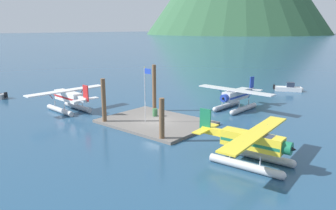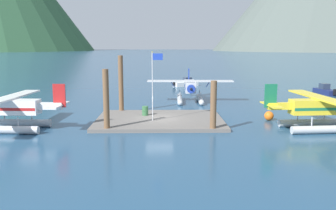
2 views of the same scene
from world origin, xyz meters
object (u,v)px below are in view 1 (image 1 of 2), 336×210
object	(u,v)px
mooring_buoy	(240,139)
seaplane_white_port_aft	(68,99)
seaplane_silver_bow_right	(236,98)
boat_white_open_north	(289,88)
flagpole	(146,88)
fuel_drum	(155,112)
seaplane_yellow_stbd_aft	(252,145)

from	to	relation	value
mooring_buoy	seaplane_white_port_aft	size ratio (longest dim) A/B	0.08
seaplane_silver_bow_right	boat_white_open_north	distance (m)	17.13
flagpole	seaplane_silver_bow_right	distance (m)	13.27
flagpole	boat_white_open_north	world-z (taller)	flagpole
fuel_drum	boat_white_open_north	world-z (taller)	boat_white_open_north
boat_white_open_north	seaplane_silver_bow_right	bearing A→B (deg)	-92.62
boat_white_open_north	seaplane_white_port_aft	bearing A→B (deg)	-117.99
boat_white_open_north	fuel_drum	bearing A→B (deg)	-102.24
fuel_drum	seaplane_white_port_aft	xyz separation A→B (m)	(-10.85, -4.45, 0.84)
flagpole	fuel_drum	distance (m)	4.24
flagpole	fuel_drum	size ratio (longest dim) A/B	6.91
seaplane_yellow_stbd_aft	boat_white_open_north	world-z (taller)	seaplane_yellow_stbd_aft
seaplane_yellow_stbd_aft	flagpole	bearing A→B (deg)	170.06
seaplane_silver_bow_right	seaplane_yellow_stbd_aft	distance (m)	17.51
fuel_drum	seaplane_white_port_aft	distance (m)	11.76
fuel_drum	mooring_buoy	size ratio (longest dim) A/B	1.02
seaplane_white_port_aft	boat_white_open_north	bearing A→B (deg)	62.01
seaplane_silver_bow_right	seaplane_white_port_aft	world-z (taller)	same
seaplane_white_port_aft	flagpole	bearing A→B (deg)	9.65
flagpole	seaplane_white_port_aft	world-z (taller)	flagpole
seaplane_white_port_aft	seaplane_yellow_stbd_aft	distance (m)	25.38
flagpole	mooring_buoy	xyz separation A→B (m)	(10.65, 1.35, -3.65)
fuel_drum	flagpole	bearing A→B (deg)	-69.73
fuel_drum	seaplane_silver_bow_right	xyz separation A→B (m)	(5.07, 9.90, 0.84)
fuel_drum	boat_white_open_north	distance (m)	27.60
fuel_drum	seaplane_silver_bow_right	world-z (taller)	seaplane_silver_bow_right
fuel_drum	seaplane_yellow_stbd_aft	xyz separation A→B (m)	(14.53, -4.84, 0.84)
seaplane_silver_bow_right	seaplane_yellow_stbd_aft	bearing A→B (deg)	-57.31
flagpole	seaplane_yellow_stbd_aft	xyz separation A→B (m)	(13.62, -2.39, -2.50)
flagpole	seaplane_silver_bow_right	world-z (taller)	flagpole
boat_white_open_north	mooring_buoy	bearing A→B (deg)	-78.53
seaplane_white_port_aft	seaplane_yellow_stbd_aft	world-z (taller)	same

